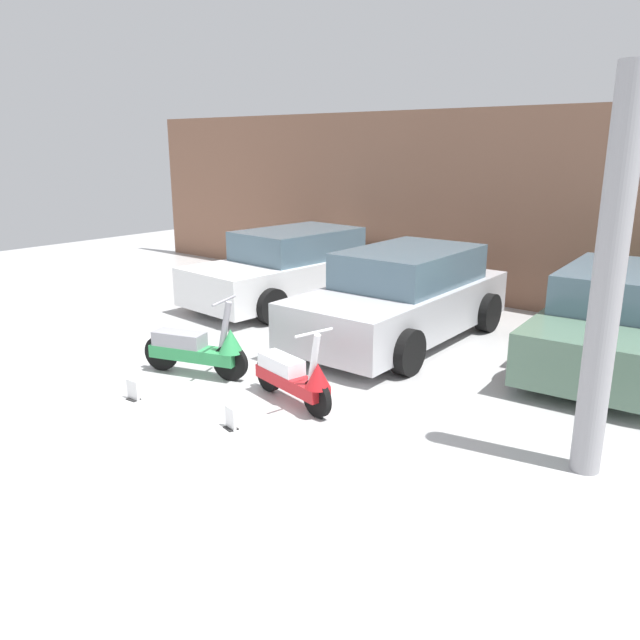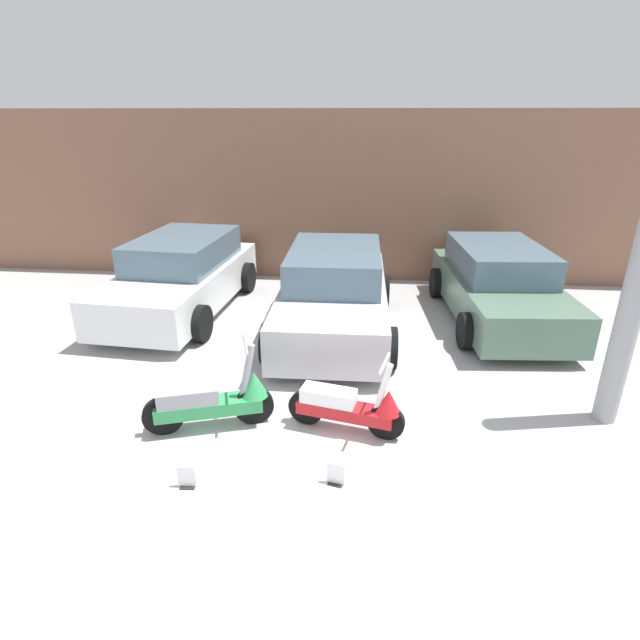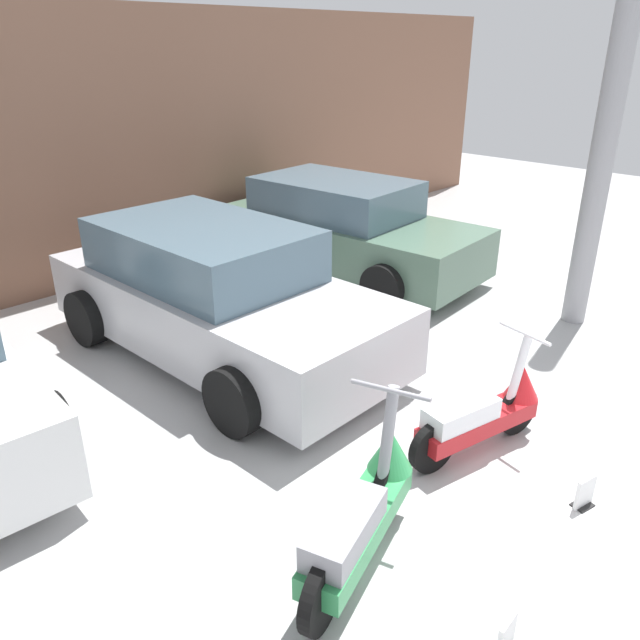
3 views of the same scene
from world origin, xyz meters
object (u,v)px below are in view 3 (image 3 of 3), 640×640
scooter_front_left (363,510)px  car_rear_right (345,229)px  scooter_front_right (484,412)px  support_column_side (599,172)px  car_rear_center (216,294)px  placard_near_right_scooter (585,494)px  placard_near_left_scooter (506,638)px

scooter_front_left → car_rear_right: bearing=25.6°
scooter_front_right → support_column_side: bearing=23.2°
car_rear_center → placard_near_right_scooter: (0.34, -4.14, -0.59)m
car_rear_right → placard_near_right_scooter: size_ratio=16.33×
scooter_front_left → car_rear_right: car_rear_right is taller
scooter_front_right → placard_near_left_scooter: size_ratio=5.63×
scooter_front_right → placard_near_right_scooter: 1.01m
placard_near_left_scooter → scooter_front_right: bearing=35.1°
car_rear_center → support_column_side: bearing=54.5°
support_column_side → placard_near_right_scooter: bearing=-154.9°
car_rear_right → placard_near_right_scooter: car_rear_right is taller
scooter_front_right → placard_near_right_scooter: size_ratio=5.63×
scooter_front_left → car_rear_right: 5.93m
placard_near_left_scooter → support_column_side: (4.95, 1.79, 1.78)m
placard_near_left_scooter → car_rear_center: bearing=74.2°
scooter_front_left → car_rear_center: 3.49m
car_rear_right → car_rear_center: bearing=-79.2°
placard_near_left_scooter → placard_near_right_scooter: bearing=7.5°
scooter_front_right → placard_near_left_scooter: bearing=-132.3°
placard_near_right_scooter → support_column_side: bearing=25.1°
scooter_front_left → placard_near_left_scooter: scooter_front_left is taller
scooter_front_left → car_rear_right: size_ratio=0.37×
placard_near_right_scooter → placard_near_left_scooter: bearing=-172.5°
scooter_front_right → support_column_side: 3.66m
car_rear_right → placard_near_left_scooter: bearing=-44.1°
scooter_front_right → car_rear_center: (-0.44, 3.17, 0.34)m
placard_near_left_scooter → placard_near_right_scooter: size_ratio=1.00×
scooter_front_left → scooter_front_right: scooter_front_left is taller
placard_near_right_scooter → car_rear_center: bearing=94.6°
scooter_front_right → car_rear_center: 3.21m
car_rear_center → car_rear_right: car_rear_center is taller
car_rear_center → car_rear_right: size_ratio=1.03×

